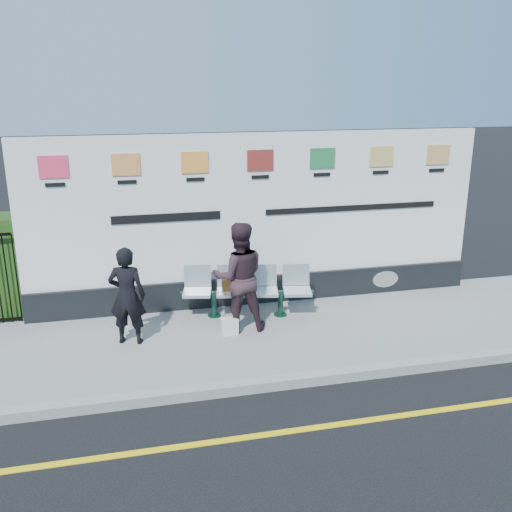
{
  "coord_description": "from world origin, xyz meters",
  "views": [
    {
      "loc": [
        -1.76,
        -5.54,
        3.95
      ],
      "look_at": [
        0.24,
        2.97,
        1.25
      ],
      "focal_mm": 40.0,
      "sensor_mm": 36.0,
      "label": 1
    }
  ],
  "objects_px": {
    "billboard": "(259,231)",
    "bench": "(247,303)",
    "woman_left": "(127,296)",
    "woman_right": "(239,277)"
  },
  "relations": [
    {
      "from": "billboard",
      "to": "bench",
      "type": "distance_m",
      "value": 1.29
    },
    {
      "from": "woman_left",
      "to": "woman_right",
      "type": "height_order",
      "value": "woman_right"
    },
    {
      "from": "bench",
      "to": "woman_left",
      "type": "relative_size",
      "value": 1.42
    },
    {
      "from": "woman_left",
      "to": "woman_right",
      "type": "distance_m",
      "value": 1.73
    },
    {
      "from": "woman_left",
      "to": "woman_right",
      "type": "relative_size",
      "value": 0.86
    },
    {
      "from": "woman_left",
      "to": "billboard",
      "type": "bearing_deg",
      "value": -137.18
    },
    {
      "from": "bench",
      "to": "billboard",
      "type": "bearing_deg",
      "value": 72.17
    },
    {
      "from": "billboard",
      "to": "woman_right",
      "type": "xyz_separation_m",
      "value": [
        -0.59,
        -1.11,
        -0.42
      ]
    },
    {
      "from": "bench",
      "to": "woman_right",
      "type": "distance_m",
      "value": 0.84
    },
    {
      "from": "billboard",
      "to": "bench",
      "type": "relative_size",
      "value": 3.73
    }
  ]
}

